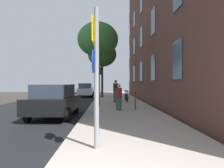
{
  "coord_description": "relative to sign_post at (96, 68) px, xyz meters",
  "views": [
    {
      "loc": [
        0.19,
        -2.44,
        1.73
      ],
      "look_at": [
        0.55,
        12.76,
        1.62
      ],
      "focal_mm": 33.34,
      "sensor_mm": 36.0,
      "label": 1
    }
  ],
  "objects": [
    {
      "name": "sign_post",
      "position": [
        0.0,
        0.0,
        0.0
      ],
      "size": [
        0.15,
        0.6,
        3.43
      ],
      "color": "gray",
      "rests_on": "sidewalk"
    },
    {
      "name": "bicycle_1",
      "position": [
        1.94,
        11.98,
        -1.58
      ],
      "size": [
        0.42,
        1.67,
        0.95
      ],
      "color": "black",
      "rests_on": "sidewalk"
    },
    {
      "name": "bicycle_0",
      "position": [
        2.03,
        7.74,
        -1.57
      ],
      "size": [
        0.42,
        1.66,
        0.98
      ],
      "color": "black",
      "rests_on": "sidewalk"
    },
    {
      "name": "car_1",
      "position": [
        -2.28,
        19.9,
        -1.23
      ],
      "size": [
        1.83,
        4.0,
        1.62
      ],
      "color": "silver",
      "rests_on": "road_asphalt"
    },
    {
      "name": "bicycle_2",
      "position": [
        1.98,
        13.73,
        -1.59
      ],
      "size": [
        0.44,
        1.65,
        0.92
      ],
      "color": "black",
      "rests_on": "sidewalk"
    },
    {
      "name": "pedestrian_1",
      "position": [
        0.97,
        11.38,
        -0.92
      ],
      "size": [
        0.57,
        0.57,
        1.81
      ],
      "color": "#33594C",
      "rests_on": "sidewalk"
    },
    {
      "name": "tree_far",
      "position": [
        -0.26,
        18.45,
        2.79
      ],
      "size": [
        3.22,
        3.22,
        6.13
      ],
      "color": "brown",
      "rests_on": "sidewalk"
    },
    {
      "name": "tree_near",
      "position": [
        -0.39,
        10.3,
        2.79
      ],
      "size": [
        2.99,
        2.99,
        6.05
      ],
      "color": "brown",
      "rests_on": "sidewalk"
    },
    {
      "name": "car_0",
      "position": [
        -2.32,
        5.33,
        -1.23
      ],
      "size": [
        2.07,
        4.17,
        1.62
      ],
      "color": "black",
      "rests_on": "road_asphalt"
    },
    {
      "name": "pedestrian_2",
      "position": [
        1.07,
        14.38,
        -0.92
      ],
      "size": [
        0.44,
        0.44,
        1.8
      ],
      "color": "#4C4742",
      "rests_on": "sidewalk"
    },
    {
      "name": "pedestrian_0",
      "position": [
        0.96,
        6.87,
        -1.07
      ],
      "size": [
        0.45,
        0.45,
        1.53
      ],
      "color": "#33594C",
      "rests_on": "sidewalk"
    },
    {
      "name": "sidewalk",
      "position": [
        1.19,
        12.39,
        -2.01
      ],
      "size": [
        4.2,
        38.0,
        0.12
      ],
      "primitive_type": "cube",
      "color": "#9E9389",
      "rests_on": "ground"
    },
    {
      "name": "ground_plane",
      "position": [
        -2.31,
        12.39,
        -2.07
      ],
      "size": [
        41.8,
        41.8,
        0.0
      ],
      "primitive_type": "plane",
      "color": "#332D28"
    },
    {
      "name": "traffic_light",
      "position": [
        -0.39,
        17.38,
        0.32
      ],
      "size": [
        0.43,
        0.24,
        3.31
      ],
      "color": "black",
      "rests_on": "sidewalk"
    },
    {
      "name": "road_asphalt",
      "position": [
        -4.41,
        12.39,
        -2.06
      ],
      "size": [
        7.0,
        38.0,
        0.01
      ],
      "primitive_type": "cube",
      "color": "black",
      "rests_on": "ground"
    }
  ]
}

